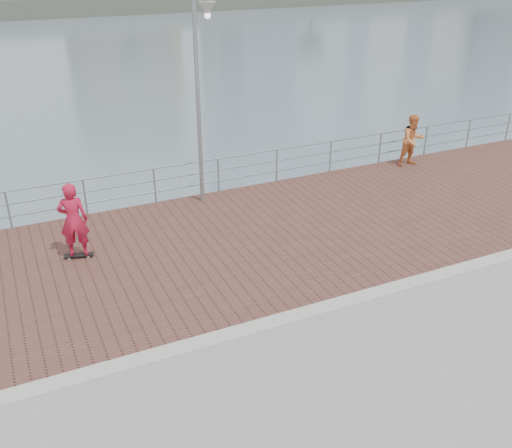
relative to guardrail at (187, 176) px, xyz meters
name	(u,v)px	position (x,y,z in m)	size (l,w,h in m)	color
water	(293,389)	(0.00, -7.00, -2.69)	(400.00, 400.00, 0.00)	slate
brick_lane	(230,244)	(0.00, -3.40, -0.68)	(40.00, 6.80, 0.02)	brown
curb	(296,316)	(0.00, -7.00, -0.66)	(40.00, 0.40, 0.06)	#B7B5AD
guardrail	(187,176)	(0.00, 0.00, 0.00)	(39.06, 0.06, 1.13)	#8C9EA8
street_lamp	(202,58)	(0.29, -0.95, 3.66)	(0.45, 1.30, 6.12)	gray
skateboard	(79,255)	(-3.73, -2.49, -0.61)	(0.74, 0.36, 0.08)	black
skateboarder	(73,220)	(-3.73, -2.49, 0.37)	(0.70, 0.46, 1.92)	red
bystander	(413,140)	(8.06, -0.65, 0.24)	(0.89, 0.69, 1.82)	#E38143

